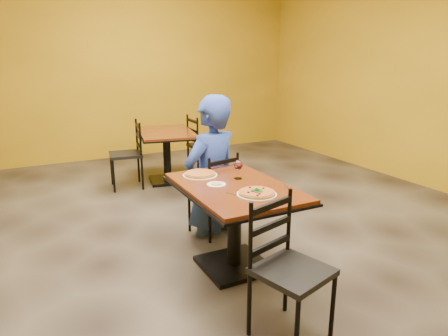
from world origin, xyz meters
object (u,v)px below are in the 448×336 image
pizza_far (200,174)px  pizza_main (257,192)px  side_plate (216,185)px  wine_glass (238,169)px  table_second (167,145)px  table_main (235,207)px  plate_far (200,175)px  chair_second_left (126,155)px  plate_main (257,194)px  chair_main_near (293,272)px  diner (211,165)px  chair_second_right (204,146)px  chair_main_far (213,193)px

pizza_far → pizza_main: bearing=-74.9°
pizza_far → side_plate: 0.31m
wine_glass → table_second: bearing=85.4°
wine_glass → table_main: bearing=-127.5°
pizza_far → plate_far: bearing=45.0°
table_main → pizza_main: 0.36m
pizza_main → wine_glass: 0.45m
chair_second_left → plate_main: size_ratio=3.02×
chair_main_near → pizza_main: 0.75m
table_main → diner: bearing=78.8°
chair_second_left → table_main: bearing=13.8°
chair_second_right → plate_far: 2.52m
table_second → plate_far: bearing=-101.5°
chair_second_right → plate_main: (-0.88, -2.94, 0.28)m
table_main → wine_glass: wine_glass is taller
diner → plate_main: (-0.12, -1.08, 0.04)m
pizza_far → side_plate: bearing=-87.9°
diner → pizza_main: bearing=64.2°
wine_glass → pizza_main: bearing=-100.4°
table_main → pizza_far: bearing=110.4°
pizza_far → table_second: bearing=78.5°
table_main → side_plate: size_ratio=7.69×
diner → wine_glass: (-0.04, -0.64, 0.13)m
plate_main → side_plate: size_ratio=1.94×
table_second → wine_glass: wine_glass is taller
table_second → side_plate: (-0.45, -2.58, 0.20)m
plate_main → pizza_far: size_ratio=1.11×
chair_main_near → diner: size_ratio=0.65×
chair_second_left → side_plate: (0.15, -2.58, 0.29)m
table_second → pizza_far: size_ratio=4.49×
chair_main_near → plate_main: size_ratio=3.00×
chair_main_near → table_second: bearing=67.3°
table_second → wine_glass: size_ratio=6.98×
plate_main → wine_glass: bearing=79.6°
wine_glass → chair_main_far: bearing=87.1°
chair_second_right → pizza_far: size_ratio=3.36×
plate_main → diner: bearing=83.7°
chair_second_left → plate_main: bearing=13.9°
table_second → chair_second_left: (-0.60, 0.00, -0.09)m
chair_second_right → wine_glass: chair_second_right is taller
plate_far → side_plate: 0.31m
table_second → diner: diner is taller
chair_second_left → pizza_main: size_ratio=3.29×
table_second → plate_main: size_ratio=4.06×
table_main → chair_main_near: chair_main_near is taller
table_second → pizza_main: size_ratio=4.43×
chair_second_left → diner: size_ratio=0.65×
chair_main_far → wine_glass: wine_glass is taller
diner → side_plate: bearing=48.5°
table_second → plate_far: 2.33m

